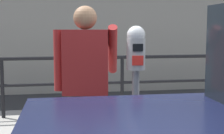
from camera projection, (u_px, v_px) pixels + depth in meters
name	position (u px, v px, depth m)	size (l,w,h in m)	color
parking_meter	(136.00, 68.00, 3.11)	(0.18, 0.19, 1.50)	slate
pedestrian_at_meter	(86.00, 81.00, 3.18)	(0.67, 0.49, 1.69)	brown
background_railing	(122.00, 72.00, 5.65)	(24.06, 0.06, 1.01)	black
backdrop_wall	(101.00, 24.00, 8.35)	(32.00, 0.50, 3.42)	gray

